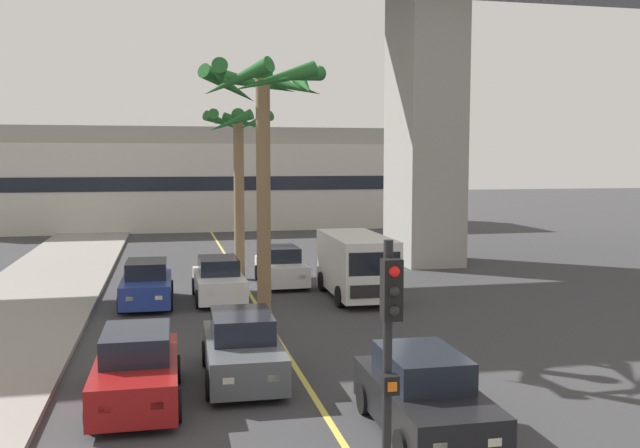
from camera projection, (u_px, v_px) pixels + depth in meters
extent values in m
cube|color=#DBCC4C|center=(259.00, 308.00, 24.52)|extent=(0.14, 56.00, 0.01)
cube|color=gray|center=(425.00, 123.00, 34.72)|extent=(2.80, 4.40, 13.94)
cube|color=beige|center=(207.00, 186.00, 53.41)|extent=(34.86, 8.00, 6.26)
cube|color=#9C998D|center=(207.00, 137.00, 53.06)|extent=(34.17, 7.20, 1.20)
cube|color=black|center=(211.00, 184.00, 49.47)|extent=(31.38, 0.04, 1.00)
cube|color=maroon|center=(137.00, 377.00, 14.94)|extent=(1.74, 4.12, 0.80)
cube|color=black|center=(136.00, 344.00, 15.02)|extent=(1.42, 2.07, 0.60)
cube|color=#F2EDCC|center=(157.00, 405.00, 13.07)|extent=(0.24, 0.08, 0.14)
cube|color=#F2EDCC|center=(105.00, 409.00, 12.88)|extent=(0.24, 0.08, 0.14)
cylinder|color=black|center=(176.00, 406.00, 13.89)|extent=(0.23, 0.64, 0.64)
cylinder|color=black|center=(91.00, 412.00, 13.56)|extent=(0.23, 0.64, 0.64)
cylinder|color=black|center=(176.00, 369.00, 16.36)|extent=(0.23, 0.64, 0.64)
cylinder|color=black|center=(103.00, 373.00, 16.04)|extent=(0.23, 0.64, 0.64)
cube|color=navy|center=(147.00, 289.00, 25.07)|extent=(1.76, 4.13, 0.80)
cube|color=black|center=(146.00, 269.00, 25.16)|extent=(1.43, 2.07, 0.60)
cube|color=#F2EDCC|center=(159.00, 298.00, 23.20)|extent=(0.24, 0.08, 0.14)
cube|color=#F2EDCC|center=(129.00, 299.00, 23.02)|extent=(0.24, 0.08, 0.14)
cylinder|color=black|center=(170.00, 302.00, 24.02)|extent=(0.23, 0.64, 0.64)
cylinder|color=black|center=(121.00, 304.00, 23.70)|extent=(0.23, 0.64, 0.64)
cylinder|color=black|center=(170.00, 288.00, 26.50)|extent=(0.23, 0.64, 0.64)
cylinder|color=black|center=(126.00, 290.00, 26.18)|extent=(0.23, 0.64, 0.64)
cube|color=#4C5156|center=(243.00, 355.00, 16.58)|extent=(1.79, 4.14, 0.80)
cube|color=black|center=(242.00, 325.00, 16.67)|extent=(1.44, 2.08, 0.60)
cube|color=#F2EDCC|center=(273.00, 378.00, 14.71)|extent=(0.24, 0.09, 0.14)
cube|color=#F2EDCC|center=(228.00, 380.00, 14.53)|extent=(0.24, 0.09, 0.14)
cylinder|color=black|center=(284.00, 380.00, 15.52)|extent=(0.23, 0.64, 0.64)
cylinder|color=black|center=(211.00, 385.00, 15.21)|extent=(0.23, 0.64, 0.64)
cylinder|color=black|center=(270.00, 350.00, 18.00)|extent=(0.23, 0.64, 0.64)
cylinder|color=black|center=(206.00, 353.00, 17.69)|extent=(0.23, 0.64, 0.64)
cube|color=white|center=(281.00, 271.00, 29.11)|extent=(1.71, 4.10, 0.80)
cube|color=black|center=(281.00, 254.00, 29.20)|extent=(1.40, 2.05, 0.60)
cube|color=#F2EDCC|center=(301.00, 277.00, 27.25)|extent=(0.24, 0.08, 0.14)
cube|color=#F2EDCC|center=(278.00, 278.00, 27.05)|extent=(0.24, 0.08, 0.14)
cylinder|color=black|center=(306.00, 281.00, 28.07)|extent=(0.22, 0.64, 0.64)
cylinder|color=black|center=(266.00, 283.00, 27.73)|extent=(0.22, 0.64, 0.64)
cylinder|color=black|center=(295.00, 271.00, 30.55)|extent=(0.22, 0.64, 0.64)
cylinder|color=black|center=(258.00, 273.00, 30.20)|extent=(0.22, 0.64, 0.64)
cube|color=black|center=(424.00, 404.00, 13.26)|extent=(1.76, 4.13, 0.80)
cube|color=black|center=(422.00, 367.00, 13.34)|extent=(1.43, 2.07, 0.60)
cube|color=#F2EDCC|center=(494.00, 442.00, 11.39)|extent=(0.24, 0.08, 0.14)
cube|color=#F2EDCC|center=(439.00, 446.00, 11.20)|extent=(0.24, 0.08, 0.14)
cylinder|color=black|center=(493.00, 441.00, 12.20)|extent=(0.23, 0.64, 0.64)
cylinder|color=black|center=(404.00, 448.00, 11.88)|extent=(0.23, 0.64, 0.64)
cylinder|color=black|center=(440.00, 393.00, 14.69)|extent=(0.23, 0.64, 0.64)
cylinder|color=black|center=(365.00, 398.00, 14.37)|extent=(0.23, 0.64, 0.64)
cube|color=white|center=(219.00, 284.00, 25.88)|extent=(1.75, 4.12, 0.80)
cube|color=black|center=(218.00, 266.00, 25.96)|extent=(1.42, 2.07, 0.60)
cube|color=#F2EDCC|center=(238.00, 293.00, 24.03)|extent=(0.24, 0.08, 0.14)
cube|color=#F2EDCC|center=(210.00, 294.00, 23.82)|extent=(0.24, 0.08, 0.14)
cylinder|color=black|center=(245.00, 297.00, 24.85)|extent=(0.23, 0.64, 0.64)
cylinder|color=black|center=(199.00, 299.00, 24.49)|extent=(0.23, 0.64, 0.64)
cylinder|color=black|center=(237.00, 285.00, 27.32)|extent=(0.23, 0.64, 0.64)
cylinder|color=black|center=(195.00, 286.00, 26.96)|extent=(0.23, 0.64, 0.64)
cube|color=silver|center=(356.00, 263.00, 26.25)|extent=(2.11, 5.24, 2.10)
cube|color=black|center=(374.00, 264.00, 23.71)|extent=(1.80, 0.12, 0.80)
cube|color=black|center=(375.00, 291.00, 23.74)|extent=(1.70, 0.10, 0.44)
cylinder|color=black|center=(392.00, 295.00, 24.99)|extent=(0.28, 0.77, 0.76)
cylinder|color=black|center=(340.00, 297.00, 24.63)|extent=(0.28, 0.77, 0.76)
cylinder|color=black|center=(369.00, 280.00, 28.04)|extent=(0.28, 0.77, 0.76)
cylinder|color=black|center=(323.00, 281.00, 27.67)|extent=(0.28, 0.77, 0.76)
cylinder|color=black|center=(387.00, 405.00, 8.88)|extent=(0.12, 0.12, 4.20)
cube|color=black|center=(392.00, 290.00, 8.61)|extent=(0.24, 0.20, 0.76)
sphere|color=red|center=(394.00, 272.00, 8.49)|extent=(0.14, 0.14, 0.14)
sphere|color=black|center=(394.00, 291.00, 8.51)|extent=(0.14, 0.14, 0.14)
sphere|color=black|center=(394.00, 311.00, 8.53)|extent=(0.14, 0.14, 0.14)
cube|color=black|center=(390.00, 385.00, 8.74)|extent=(0.20, 0.16, 0.24)
cube|color=orange|center=(392.00, 387.00, 8.66)|extent=(0.12, 0.03, 0.12)
cylinder|color=brown|center=(264.00, 208.00, 20.37)|extent=(0.41, 0.41, 7.53)
sphere|color=#236028|center=(263.00, 71.00, 20.00)|extent=(0.60, 0.60, 0.60)
cone|color=#236028|center=(304.00, 84.00, 20.25)|extent=(0.53, 2.44, 1.10)
cone|color=#236028|center=(291.00, 86.00, 20.94)|extent=(1.82, 2.20, 1.05)
cone|color=#236028|center=(257.00, 84.00, 21.19)|extent=(2.44, 0.45, 0.89)
cone|color=#236028|center=(230.00, 87.00, 20.68)|extent=(2.03, 2.02, 1.13)
cone|color=#236028|center=(220.00, 77.00, 19.86)|extent=(0.64, 2.47, 0.79)
cone|color=#236028|center=(236.00, 80.00, 19.03)|extent=(2.02, 2.03, 1.10)
cone|color=#236028|center=(274.00, 79.00, 18.91)|extent=(2.46, 0.75, 1.10)
cone|color=#236028|center=(299.00, 76.00, 19.44)|extent=(1.95, 2.11, 0.86)
cylinder|color=brown|center=(239.00, 200.00, 30.17)|extent=(0.45, 0.45, 6.89)
sphere|color=#236028|center=(238.00, 115.00, 29.84)|extent=(0.60, 0.60, 0.60)
cone|color=#236028|center=(261.00, 120.00, 29.97)|extent=(0.63, 2.05, 0.81)
cone|color=#236028|center=(245.00, 123.00, 30.83)|extent=(2.03, 1.16, 0.96)
cone|color=#236028|center=(223.00, 122.00, 30.51)|extent=(1.89, 1.54, 0.94)
cone|color=#236028|center=(215.00, 119.00, 29.76)|extent=(0.68, 2.05, 0.78)
cone|color=#236028|center=(230.00, 122.00, 28.92)|extent=(2.00, 1.24, 1.08)
cone|color=#236028|center=(255.00, 122.00, 29.25)|extent=(1.84, 1.59, 1.03)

